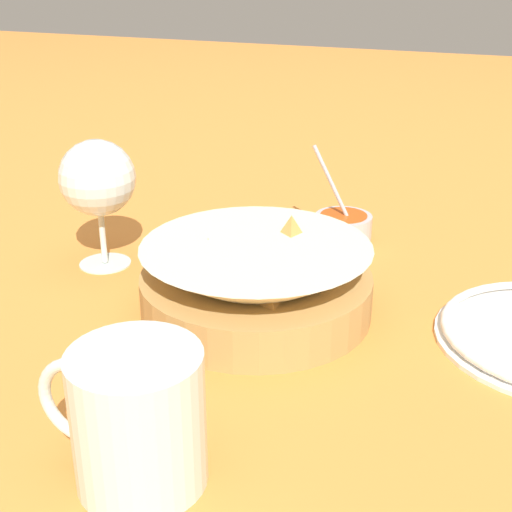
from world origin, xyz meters
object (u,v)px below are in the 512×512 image
object	(u,v)px
food_basket	(257,283)
sauce_cup	(343,227)
wine_glass	(98,181)
beer_mug	(143,424)

from	to	relation	value
food_basket	sauce_cup	size ratio (longest dim) A/B	1.90
sauce_cup	wine_glass	distance (m)	0.31
beer_mug	sauce_cup	bearing A→B (deg)	-91.97
sauce_cup	wine_glass	bearing A→B (deg)	34.17
beer_mug	wine_glass	bearing A→B (deg)	-53.46
food_basket	wine_glass	world-z (taller)	wine_glass
wine_glass	sauce_cup	bearing A→B (deg)	-145.83
food_basket	beer_mug	bearing A→B (deg)	93.85
food_basket	wine_glass	bearing A→B (deg)	-12.64
food_basket	beer_mug	size ratio (longest dim) A/B	1.77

